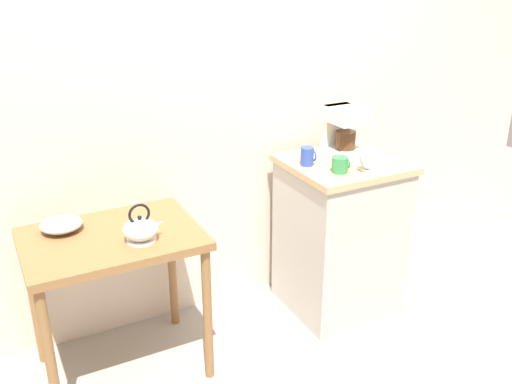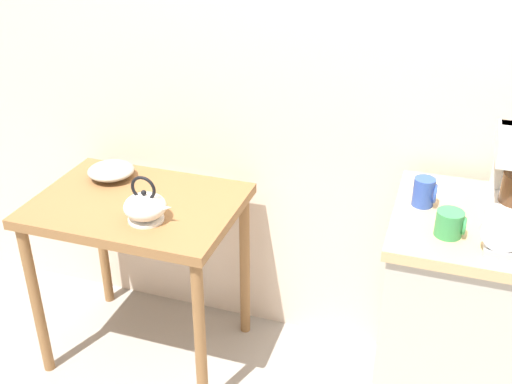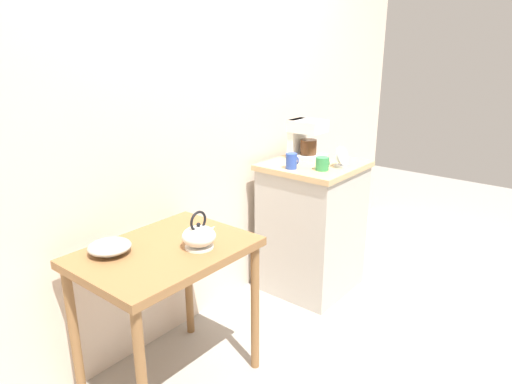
{
  "view_description": "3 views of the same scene",
  "coord_description": "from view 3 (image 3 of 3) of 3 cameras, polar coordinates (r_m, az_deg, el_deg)",
  "views": [
    {
      "loc": [
        -1.16,
        -2.26,
        1.89
      ],
      "look_at": [
        0.04,
        0.05,
        0.82
      ],
      "focal_mm": 39.6,
      "sensor_mm": 36.0,
      "label": 1
    },
    {
      "loc": [
        0.4,
        -1.76,
        1.88
      ],
      "look_at": [
        -0.2,
        0.04,
        0.87
      ],
      "focal_mm": 43.09,
      "sensor_mm": 36.0,
      "label": 2
    },
    {
      "loc": [
        -1.92,
        -1.46,
        1.63
      ],
      "look_at": [
        -0.03,
        0.06,
        0.85
      ],
      "focal_mm": 32.14,
      "sensor_mm": 36.0,
      "label": 3
    }
  ],
  "objects": [
    {
      "name": "ground_plane",
      "position": [
        2.91,
        1.33,
        -16.15
      ],
      "size": [
        8.0,
        8.0,
        0.0
      ],
      "primitive_type": "plane",
      "color": "gray"
    },
    {
      "name": "mug_tall_green",
      "position": [
        2.84,
        8.27,
        3.51
      ],
      "size": [
        0.09,
        0.08,
        0.08
      ],
      "color": "#338C4C",
      "rests_on": "kitchen_counter"
    },
    {
      "name": "coffee_maker",
      "position": [
        3.11,
        6.08,
        6.77
      ],
      "size": [
        0.18,
        0.22,
        0.26
      ],
      "color": "white",
      "rests_on": "kitchen_counter"
    },
    {
      "name": "wooden_table",
      "position": [
        2.2,
        -11.15,
        -9.38
      ],
      "size": [
        0.79,
        0.57,
        0.74
      ],
      "color": "olive",
      "rests_on": "ground_plane"
    },
    {
      "name": "back_wall",
      "position": [
        2.8,
        -4.86,
        13.13
      ],
      "size": [
        4.4,
        0.1,
        2.8
      ],
      "primitive_type": "cube",
      "color": "beige",
      "rests_on": "ground_plane"
    },
    {
      "name": "mug_blue",
      "position": [
        2.85,
        4.45,
        3.87
      ],
      "size": [
        0.08,
        0.07,
        0.1
      ],
      "color": "#2D4CAD",
      "rests_on": "kitchen_counter"
    },
    {
      "name": "bowl_stoneware",
      "position": [
        2.14,
        -17.76,
        -6.51
      ],
      "size": [
        0.19,
        0.19,
        0.06
      ],
      "color": "#9E998C",
      "rests_on": "wooden_table"
    },
    {
      "name": "kitchen_counter",
      "position": [
        3.15,
        6.95,
        -4.23
      ],
      "size": [
        0.6,
        0.57,
        0.89
      ],
      "color": "#BCB7AD",
      "rests_on": "ground_plane"
    },
    {
      "name": "teakettle",
      "position": [
        2.11,
        -7.07,
        -5.46
      ],
      "size": [
        0.19,
        0.15,
        0.18
      ],
      "color": "white",
      "rests_on": "wooden_table"
    },
    {
      "name": "table_clock",
      "position": [
        2.93,
        10.66,
        4.18
      ],
      "size": [
        0.12,
        0.06,
        0.13
      ],
      "color": "#B2B5BA",
      "rests_on": "kitchen_counter"
    }
  ]
}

